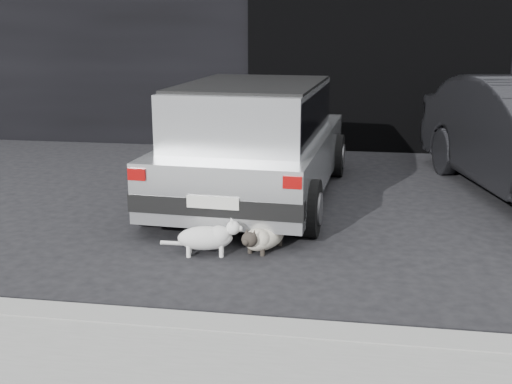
# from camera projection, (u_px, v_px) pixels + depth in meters

# --- Properties ---
(ground) EXTENTS (80.00, 80.00, 0.00)m
(ground) POSITION_uv_depth(u_px,v_px,m) (278.00, 221.00, 6.67)
(ground) COLOR black
(ground) RESTS_ON ground
(garage_opening) EXTENTS (4.00, 0.10, 2.60)m
(garage_opening) POSITION_uv_depth(u_px,v_px,m) (375.00, 69.00, 9.99)
(garage_opening) COLOR black
(garage_opening) RESTS_ON ground
(curb) EXTENTS (18.00, 0.25, 0.12)m
(curb) POSITION_uv_depth(u_px,v_px,m) (382.00, 342.00, 4.02)
(curb) COLOR gray
(curb) RESTS_ON ground
(silver_hatchback) EXTENTS (2.00, 3.78, 1.36)m
(silver_hatchback) POSITION_uv_depth(u_px,v_px,m) (255.00, 136.00, 7.35)
(silver_hatchback) COLOR silver
(silver_hatchback) RESTS_ON ground
(cat_siamese) EXTENTS (0.44, 0.74, 0.27)m
(cat_siamese) POSITION_uv_depth(u_px,v_px,m) (263.00, 238.00, 5.78)
(cat_siamese) COLOR beige
(cat_siamese) RESTS_ON ground
(cat_white) EXTENTS (0.71, 0.33, 0.34)m
(cat_white) POSITION_uv_depth(u_px,v_px,m) (209.00, 237.00, 5.68)
(cat_white) COLOR silver
(cat_white) RESTS_ON ground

